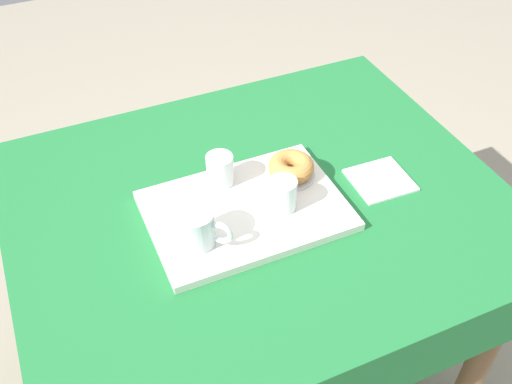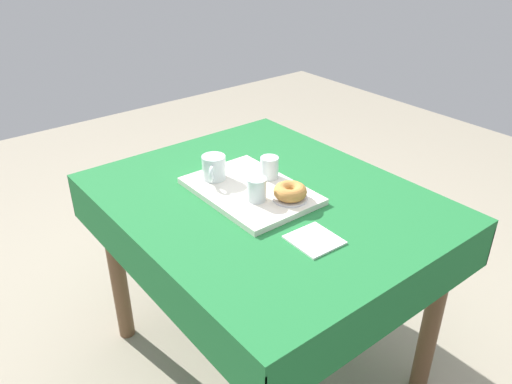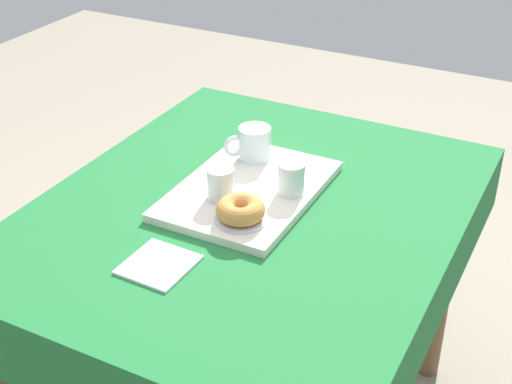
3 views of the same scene
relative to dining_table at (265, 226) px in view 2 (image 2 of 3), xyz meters
The scene contains 9 objects.
ground_plane 0.63m from the dining_table, ahead, with size 6.00×6.00×0.00m, color gray.
dining_table is the anchor object (origin of this frame).
serving_tray 0.14m from the dining_table, 146.92° to the right, with size 0.43×0.30×0.02m, color silver.
tea_mug_left 0.26m from the dining_table, 154.73° to the right, with size 0.11×0.10×0.08m.
water_glass_near 0.20m from the dining_table, 133.19° to the left, with size 0.06×0.06×0.08m.
water_glass_far 0.18m from the dining_table, 64.70° to the right, with size 0.06×0.06×0.08m.
donut_plate_left 0.17m from the dining_table, 14.78° to the left, with size 0.11×0.11×0.01m, color silver.
sugar_donut_left 0.19m from the dining_table, 14.78° to the left, with size 0.11×0.11×0.04m, color #BC7F3D.
paper_napkin 0.32m from the dining_table, 11.25° to the right, with size 0.14×0.13×0.01m, color white.
Camera 2 is at (1.13, -0.94, 1.57)m, focal length 35.66 mm.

